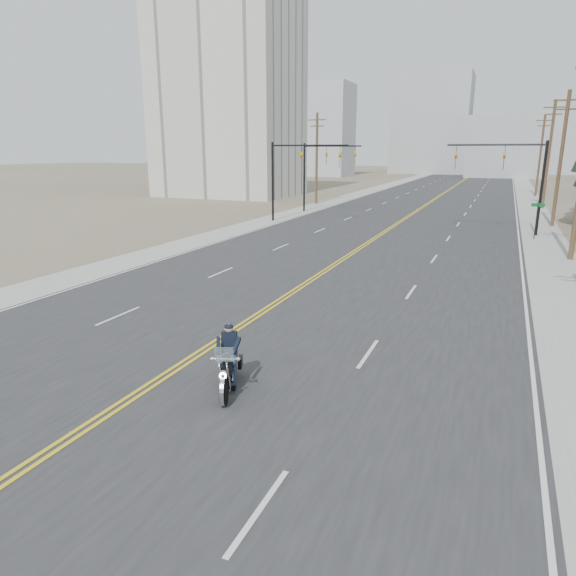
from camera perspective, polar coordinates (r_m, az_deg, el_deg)
The scene contains 19 objects.
ground_plane at distance 15.35m, azimuth -13.72°, elevation -9.69°, with size 400.00×400.00×0.00m, color #776D56.
road at distance 81.78m, azimuth 16.91°, elevation 10.03°, with size 20.00×200.00×0.01m, color #303033.
sidewalk_left at distance 83.76m, azimuth 8.95°, elevation 10.59°, with size 3.00×200.00×0.01m, color #A5A5A0.
sidewalk_right at distance 81.39m, azimuth 25.07°, elevation 9.25°, with size 3.00×200.00×0.01m, color #A5A5A0.
traffic_mast_left at distance 46.53m, azimuth 0.60°, elevation 13.39°, with size 7.10×0.26×7.00m.
traffic_mast_right at distance 43.11m, azimuth 23.83°, elevation 12.01°, with size 7.10×0.26×7.00m.
traffic_mast_far at distance 54.13m, azimuth 3.55°, elevation 13.53°, with size 6.10×0.26×7.00m.
street_sign at distance 41.40m, azimuth 25.92°, elevation 7.33°, with size 0.90×0.06×2.62m.
utility_pole_c at distance 49.25m, azimuth 28.07°, elevation 12.70°, with size 2.20×0.30×11.00m.
utility_pole_d at distance 64.21m, azimuth 27.01°, elevation 13.21°, with size 2.20×0.30×11.50m.
utility_pole_e at distance 81.19m, azimuth 26.24°, elevation 13.18°, with size 2.20×0.30×11.00m.
utility_pole_left at distance 62.72m, azimuth 3.21°, elevation 14.30°, with size 2.20×0.30×10.50m.
apartment_block at distance 76.01m, azimuth -6.66°, elevation 21.56°, with size 18.00×14.00×30.00m, color silver.
haze_bldg_a at distance 133.47m, azimuth 3.82°, elevation 17.07°, with size 14.00×12.00×22.00m, color #B7BCC6.
haze_bldg_b at distance 136.09m, azimuth 23.23°, elevation 14.21°, with size 18.00×14.00×14.00m, color #ADB2B7.
haze_bldg_d at distance 152.62m, azimuth 15.65°, elevation 17.07°, with size 20.00×15.00×26.00m, color #ADB2B7.
haze_bldg_e at distance 161.93m, azimuth 29.37°, elevation 13.11°, with size 14.00×14.00×12.00m, color #B7BCC6.
haze_bldg_f at distance 152.76m, azimuth 0.17°, elevation 15.73°, with size 12.00×12.00×16.00m, color #ADB2B7.
motorcyclist at distance 13.96m, azimuth -6.68°, elevation -7.89°, with size 0.98×2.30×1.79m, color black, non-canonical shape.
Camera 1 is at (8.53, -11.09, 6.32)m, focal length 32.00 mm.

